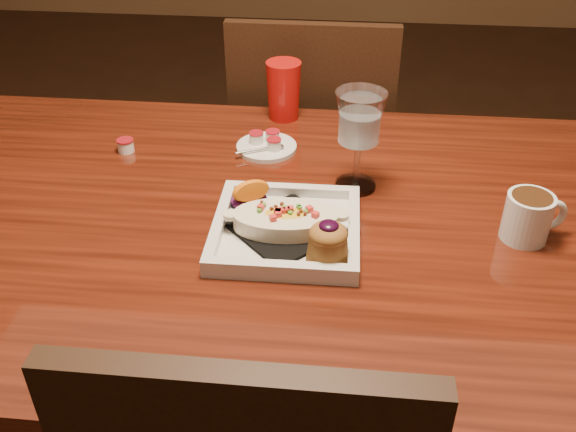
# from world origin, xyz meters

# --- Properties ---
(table) EXTENTS (1.50, 0.90, 0.75)m
(table) POSITION_xyz_m (0.00, 0.00, 0.65)
(table) COLOR maroon
(table) RESTS_ON floor
(chair_far) EXTENTS (0.42, 0.42, 0.93)m
(chair_far) POSITION_xyz_m (-0.00, 0.63, 0.51)
(chair_far) COLOR black
(chair_far) RESTS_ON floor
(plate) EXTENTS (0.24, 0.24, 0.08)m
(plate) POSITION_xyz_m (0.01, -0.06, 0.77)
(plate) COLOR silver
(plate) RESTS_ON table
(coffee_mug) EXTENTS (0.11, 0.08, 0.08)m
(coffee_mug) POSITION_xyz_m (0.39, -0.01, 0.79)
(coffee_mug) COLOR silver
(coffee_mug) RESTS_ON table
(goblet) EXTENTS (0.09, 0.09, 0.19)m
(goblet) POSITION_xyz_m (0.11, 0.12, 0.88)
(goblet) COLOR silver
(goblet) RESTS_ON table
(saucer) EXTENTS (0.12, 0.12, 0.08)m
(saucer) POSITION_xyz_m (-0.07, 0.25, 0.76)
(saucer) COLOR silver
(saucer) RESTS_ON table
(creamer_loose) EXTENTS (0.03, 0.03, 0.03)m
(creamer_loose) POSITION_xyz_m (-0.36, 0.21, 0.76)
(creamer_loose) COLOR white
(creamer_loose) RESTS_ON table
(red_tumbler) EXTENTS (0.08, 0.08, 0.13)m
(red_tumbler) POSITION_xyz_m (-0.05, 0.40, 0.81)
(red_tumbler) COLOR red
(red_tumbler) RESTS_ON table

